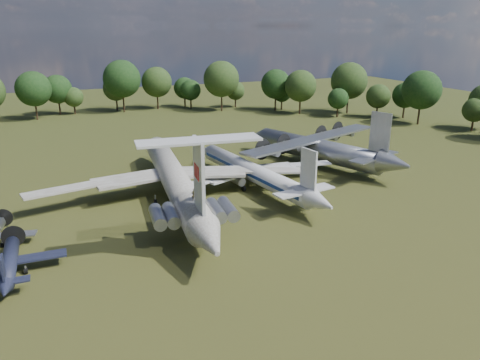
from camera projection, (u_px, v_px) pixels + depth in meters
name	position (u px, v px, depth m)	size (l,w,h in m)	color
ground	(164.00, 212.00, 69.00)	(300.00, 300.00, 0.00)	#243913
il62_airliner	(174.00, 183.00, 72.63)	(43.86, 57.02, 5.59)	beige
tu104_jet	(253.00, 176.00, 78.68)	(31.31, 41.74, 4.17)	silver
an12_transport	(317.00, 152.00, 91.21)	(35.86, 40.08, 5.27)	#9A9DA2
small_prop_west	(10.00, 265.00, 51.08)	(11.80, 16.09, 2.36)	black
person_on_il62	(194.00, 195.00, 57.28)	(0.58, 0.38, 1.60)	#957D4B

